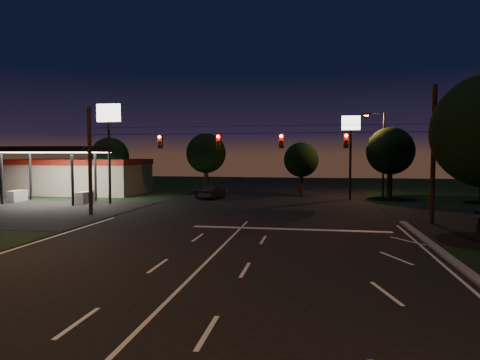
# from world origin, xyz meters

# --- Properties ---
(ground) EXTENTS (140.00, 140.00, 0.00)m
(ground) POSITION_xyz_m (0.00, 0.00, 0.00)
(ground) COLOR black
(ground) RESTS_ON ground
(cross_street_left) EXTENTS (20.00, 16.00, 0.02)m
(cross_street_left) POSITION_xyz_m (-20.00, 16.00, 0.00)
(cross_street_left) COLOR black
(cross_street_left) RESTS_ON ground
(stop_bar) EXTENTS (12.00, 0.50, 0.01)m
(stop_bar) POSITION_xyz_m (3.00, 11.50, 0.01)
(stop_bar) COLOR silver
(stop_bar) RESTS_ON ground
(utility_pole_right) EXTENTS (0.30, 0.30, 9.00)m
(utility_pole_right) POSITION_xyz_m (12.00, 15.00, 0.00)
(utility_pole_right) COLOR black
(utility_pole_right) RESTS_ON ground
(utility_pole_left) EXTENTS (0.28, 0.28, 8.00)m
(utility_pole_left) POSITION_xyz_m (-12.00, 15.00, 0.00)
(utility_pole_left) COLOR black
(utility_pole_left) RESTS_ON ground
(signal_span) EXTENTS (24.00, 0.40, 1.56)m
(signal_span) POSITION_xyz_m (-0.00, 14.96, 5.50)
(signal_span) COLOR black
(signal_span) RESTS_ON ground
(gas_station) EXTENTS (14.20, 16.10, 5.25)m
(gas_station) POSITION_xyz_m (-21.86, 30.39, 2.38)
(gas_station) COLOR gray
(gas_station) RESTS_ON ground
(pole_sign_left_near) EXTENTS (2.20, 0.30, 9.10)m
(pole_sign_left_near) POSITION_xyz_m (-14.00, 22.00, 6.98)
(pole_sign_left_near) COLOR black
(pole_sign_left_near) RESTS_ON ground
(pole_sign_right) EXTENTS (1.80, 0.30, 8.40)m
(pole_sign_right) POSITION_xyz_m (8.00, 30.00, 6.24)
(pole_sign_right) COLOR black
(pole_sign_right) RESTS_ON ground
(street_light_right_far) EXTENTS (2.20, 0.35, 9.00)m
(street_light_right_far) POSITION_xyz_m (11.24, 32.00, 5.24)
(street_light_right_far) COLOR black
(street_light_right_far) RESTS_ON ground
(tree_far_a) EXTENTS (4.20, 4.20, 6.42)m
(tree_far_a) POSITION_xyz_m (-17.98, 30.12, 4.26)
(tree_far_a) COLOR black
(tree_far_a) RESTS_ON ground
(tree_far_b) EXTENTS (4.60, 4.60, 6.98)m
(tree_far_b) POSITION_xyz_m (-7.98, 34.13, 4.61)
(tree_far_b) COLOR black
(tree_far_b) RESTS_ON ground
(tree_far_c) EXTENTS (3.80, 3.80, 5.86)m
(tree_far_c) POSITION_xyz_m (3.02, 33.10, 3.90)
(tree_far_c) COLOR black
(tree_far_c) RESTS_ON ground
(tree_far_d) EXTENTS (4.80, 4.80, 7.30)m
(tree_far_d) POSITION_xyz_m (12.02, 31.13, 4.83)
(tree_far_d) COLOR black
(tree_far_d) RESTS_ON ground
(car_oncoming_a) EXTENTS (1.50, 3.71, 1.26)m
(car_oncoming_a) POSITION_xyz_m (-6.82, 29.07, 0.63)
(car_oncoming_a) COLOR black
(car_oncoming_a) RESTS_ON ground
(car_oncoming_b) EXTENTS (2.08, 4.33, 1.37)m
(car_oncoming_b) POSITION_xyz_m (-5.81, 28.19, 0.68)
(car_oncoming_b) COLOR black
(car_oncoming_b) RESTS_ON ground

